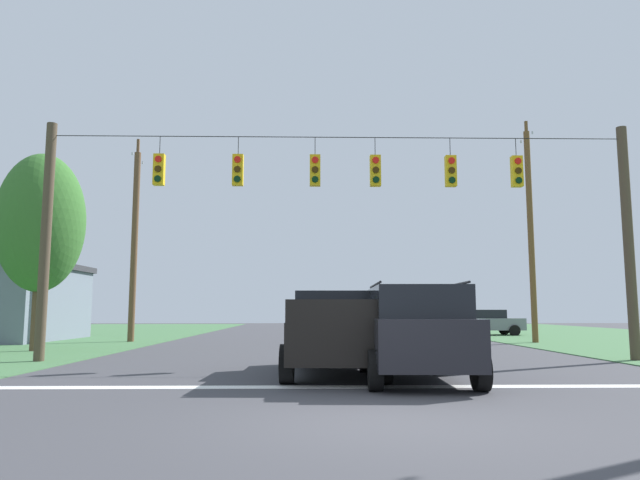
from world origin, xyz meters
name	(u,v)px	position (x,y,z in m)	size (l,w,h in m)	color
ground_plane	(387,422)	(0.00, 0.00, 0.00)	(120.00, 120.00, 0.00)	#3D3D42
stop_bar_stripe	(362,387)	(0.00, 3.56, 0.00)	(14.78, 0.45, 0.01)	white
lane_dash_0	(344,360)	(0.00, 9.56, 0.00)	(0.15, 2.50, 0.01)	white
lane_dash_1	(333,346)	(0.00, 16.59, 0.00)	(0.15, 2.50, 0.01)	white
lane_dash_2	(328,339)	(0.00, 22.97, 0.00)	(0.15, 2.50, 0.01)	white
overhead_signal_span	(341,221)	(-0.09, 9.16, 4.15)	(17.75, 0.31, 7.12)	#4C3F2F
pickup_truck	(334,332)	(-0.44, 5.95, 0.97)	(2.43, 5.46, 1.95)	black
suv_black	(415,330)	(1.22, 4.49, 1.06)	(2.37, 4.87, 2.05)	black
distant_car_crossing_white	(443,325)	(5.57, 20.58, 0.79)	(2.28, 4.42, 1.52)	silver
distant_car_oncoming	(342,325)	(0.50, 19.21, 0.79)	(2.28, 4.43, 1.52)	silver
distant_car_far_parked	(485,322)	(9.54, 26.74, 0.79)	(4.30, 2.02, 1.52)	slate
utility_pole_mid_right	(531,232)	(9.33, 18.58, 5.14)	(0.28, 1.53, 10.46)	brown
utility_pole_near_left	(134,242)	(-9.41, 19.76, 4.72)	(0.31, 1.80, 9.82)	brown
tree_roadside_right	(41,223)	(-10.99, 13.45, 4.72)	(3.13, 3.13, 7.32)	brown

